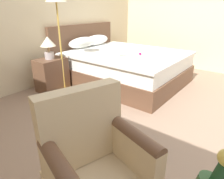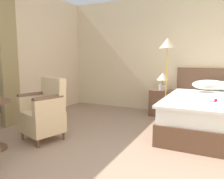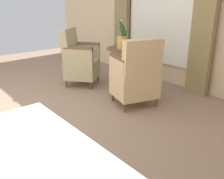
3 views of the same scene
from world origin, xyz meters
The scene contains 8 objects.
ground_plane centered at (0.00, 0.00, 0.00)m, with size 8.10×8.10×0.00m, color #997B65.
wall_window_side centered at (-2.80, 0.00, 1.35)m, with size 0.27×6.72×2.72m.
side_table_round centered at (-1.93, -0.03, 0.40)m, with size 0.59×0.59×0.69m.
champagne_bucket centered at (-1.86, -0.01, 0.83)m, with size 0.18×0.18×0.45m.
wine_glass_near_bucket centered at (-2.05, 0.11, 0.79)m, with size 0.07×0.07×0.14m.
wine_glass_near_edge centered at (-1.98, -0.19, 0.78)m, with size 0.07×0.07×0.13m.
armchair_by_window centered at (-1.56, 0.62, 0.43)m, with size 0.69×0.68×0.97m.
armchair_facing_bed centered at (-1.46, -0.67, 0.44)m, with size 0.76×0.76×0.98m.
Camera 3 is at (0.81, 2.96, 1.44)m, focal length 40.00 mm.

